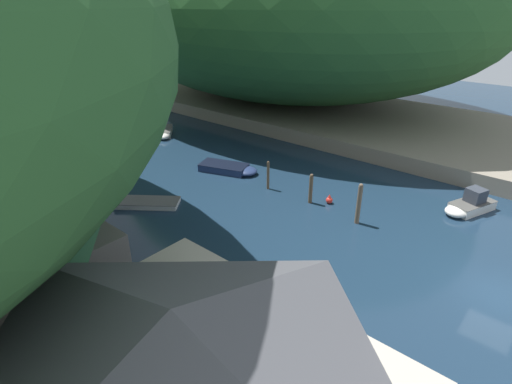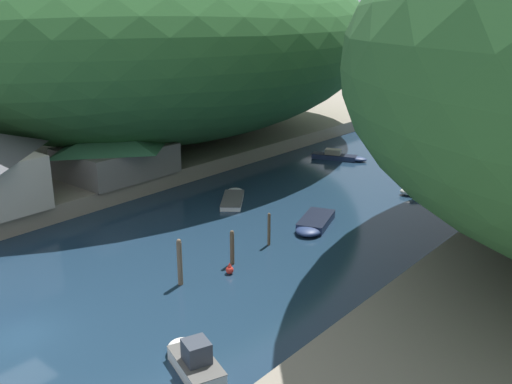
% 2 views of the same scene
% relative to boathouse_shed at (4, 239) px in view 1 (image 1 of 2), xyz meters
% --- Properties ---
extents(water_surface, '(130.00, 130.00, 0.00)m').
position_rel_boathouse_shed_xyz_m(water_surface, '(16.75, 11.19, -3.93)').
color(water_surface, '#192D42').
rests_on(water_surface, ground).
extents(right_bank, '(22.00, 120.00, 1.50)m').
position_rel_boathouse_shed_xyz_m(right_bank, '(41.01, 11.19, -3.18)').
color(right_bank, gray).
rests_on(right_bank, ground).
extents(hillside_right, '(42.36, 59.31, 24.08)m').
position_rel_boathouse_shed_xyz_m(hillside_right, '(42.11, 15.85, 9.60)').
color(hillside_right, '#285628').
rests_on(hillside_right, right_bank).
extents(boathouse_shed, '(8.25, 10.09, 4.70)m').
position_rel_boathouse_shed_xyz_m(boathouse_shed, '(0.00, 0.00, 0.00)').
color(boathouse_shed, slate).
rests_on(boathouse_shed, left_bank).
extents(boat_white_cruiser, '(3.73, 5.80, 0.66)m').
position_rel_boathouse_shed_xyz_m(boat_white_cruiser, '(19.71, 3.95, -3.60)').
color(boat_white_cruiser, navy).
rests_on(boat_white_cruiser, water_surface).
extents(boat_small_dinghy, '(4.61, 3.09, 1.77)m').
position_rel_boathouse_shed_xyz_m(boat_small_dinghy, '(25.72, -14.83, -3.40)').
color(boat_small_dinghy, silver).
rests_on(boat_small_dinghy, water_surface).
extents(boat_near_quay, '(3.98, 4.11, 0.72)m').
position_rel_boathouse_shed_xyz_m(boat_near_quay, '(22.61, 17.20, -3.58)').
color(boat_near_quay, silver).
rests_on(boat_near_quay, water_surface).
extents(boat_moored_right, '(4.98, 5.77, 0.42)m').
position_rel_boathouse_shed_xyz_m(boat_moored_right, '(10.36, 4.81, -3.73)').
color(boat_moored_right, white).
rests_on(boat_moored_right, water_surface).
extents(boat_navy_launch, '(6.30, 3.39, 1.16)m').
position_rel_boathouse_shed_xyz_m(boat_navy_launch, '(10.11, 22.86, -3.57)').
color(boat_navy_launch, navy).
rests_on(boat_navy_launch, water_surface).
extents(mooring_post_nearest, '(0.32, 0.32, 3.06)m').
position_rel_boathouse_shed_xyz_m(mooring_post_nearest, '(18.82, -9.31, -2.39)').
color(mooring_post_nearest, brown).
rests_on(mooring_post_nearest, water_surface).
extents(mooring_post_second, '(0.29, 0.29, 2.43)m').
position_rel_boathouse_shed_xyz_m(mooring_post_second, '(19.30, -5.04, -2.71)').
color(mooring_post_second, brown).
rests_on(mooring_post_second, water_surface).
extents(mooring_post_middle, '(0.22, 0.22, 2.47)m').
position_rel_boathouse_shed_xyz_m(mooring_post_middle, '(19.15, -0.94, -2.69)').
color(mooring_post_middle, brown).
rests_on(mooring_post_middle, water_surface).
extents(channel_buoy_near, '(0.52, 0.52, 0.78)m').
position_rel_boathouse_shed_xyz_m(channel_buoy_near, '(20.16, -6.24, -3.63)').
color(channel_buoy_near, red).
rests_on(channel_buoy_near, water_surface).
extents(person_on_quay, '(0.35, 0.44, 1.69)m').
position_rel_boathouse_shed_xyz_m(person_on_quay, '(1.42, 0.98, -1.46)').
color(person_on_quay, '#282D3D').
rests_on(person_on_quay, left_bank).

